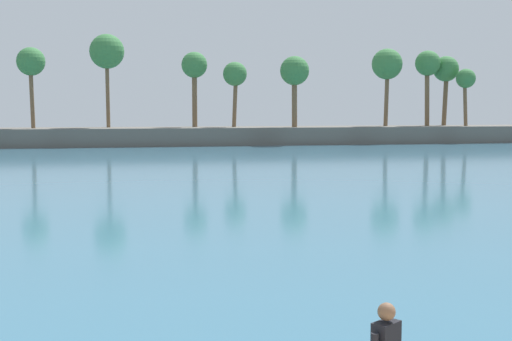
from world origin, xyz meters
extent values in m
cube|color=#386B84|center=(0.00, 57.89, 0.03)|extent=(220.00, 102.50, 0.06)
cube|color=#605B54|center=(0.00, 69.14, 0.90)|extent=(99.41, 6.00, 1.80)
cylinder|color=brown|center=(32.88, 70.52, 4.85)|extent=(0.64, 0.57, 6.12)
sphere|color=#38753D|center=(32.88, 70.52, 7.90)|extent=(2.74, 2.74, 2.74)
cylinder|color=brown|center=(9.62, 69.63, 4.46)|extent=(0.63, 0.48, 5.33)
sphere|color=#38753D|center=(9.62, 69.63, 7.12)|extent=(2.41, 2.41, 2.41)
cylinder|color=brown|center=(15.30, 67.67, 4.60)|extent=(0.53, 0.71, 5.61)
sphere|color=#38753D|center=(15.30, 67.67, 7.40)|extent=(2.89, 2.89, 2.89)
cylinder|color=brown|center=(30.53, 70.03, 5.13)|extent=(0.51, 0.79, 6.67)
sphere|color=#38753D|center=(30.53, 70.03, 8.45)|extent=(2.68, 2.68, 2.68)
cylinder|color=brown|center=(-9.94, 69.01, 4.94)|extent=(0.48, 0.61, 6.29)
sphere|color=#38753D|center=(-9.94, 69.01, 8.08)|extent=(2.67, 2.67, 2.67)
cylinder|color=brown|center=(25.73, 69.48, 5.04)|extent=(0.66, 0.68, 6.50)
sphere|color=#38753D|center=(25.73, 69.48, 8.28)|extent=(3.21, 3.21, 3.21)
cylinder|color=brown|center=(34.05, 68.27, 4.30)|extent=(0.53, 0.61, 5.02)
sphere|color=#38753D|center=(34.05, 68.27, 6.80)|extent=(2.04, 2.04, 2.04)
cylinder|color=brown|center=(-2.93, 70.51, 5.52)|extent=(0.42, 0.47, 7.44)
sphere|color=#38753D|center=(-2.93, 70.51, 9.24)|extent=(3.38, 3.38, 3.38)
cylinder|color=brown|center=(5.62, 70.31, 4.91)|extent=(0.53, 0.60, 6.22)
sphere|color=#38753D|center=(5.62, 70.31, 8.01)|extent=(2.59, 2.59, 2.59)
sphere|color=brown|center=(0.78, 6.74, 1.56)|extent=(0.21, 0.21, 0.21)
camera|label=1|loc=(-2.24, -0.74, 3.92)|focal=49.52mm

